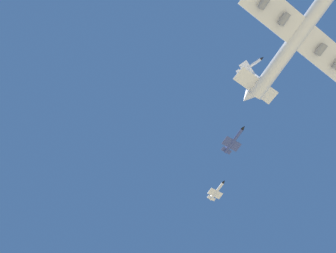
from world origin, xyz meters
The scene contains 4 objects.
carrier_jet centered at (12.45, 128.08, 138.88)m, with size 59.76×62.55×19.48m.
chase_jet_lead centered at (-67.37, 81.00, 150.65)m, with size 13.23×12.40×4.00m.
chase_jet_left_wing centered at (-25.63, 91.43, 126.03)m, with size 13.10×12.55×4.00m.
chase_jet_right_wing centered at (-1.88, 108.63, 155.92)m, with size 9.38×14.95×4.00m.
Camera 1 is at (36.16, 75.27, 2.96)m, focal length 32.71 mm.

